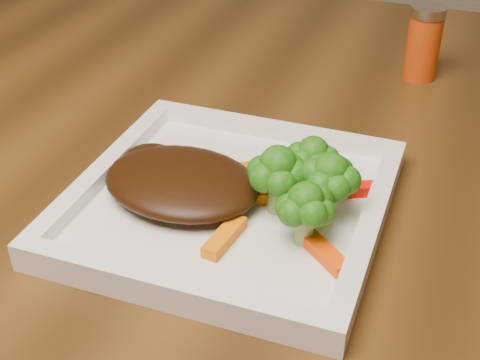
% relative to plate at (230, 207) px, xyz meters
% --- Properties ---
extents(plate, '(0.27, 0.27, 0.01)m').
position_rel_plate_xyz_m(plate, '(0.00, 0.00, 0.00)').
color(plate, white).
rests_on(plate, dining_table).
extents(steak, '(0.16, 0.13, 0.03)m').
position_rel_plate_xyz_m(steak, '(-0.04, -0.01, 0.02)').
color(steak, '#341907').
rests_on(steak, plate).
extents(broccoli_0, '(0.06, 0.06, 0.07)m').
position_rel_plate_xyz_m(broccoli_0, '(0.06, 0.04, 0.04)').
color(broccoli_0, '#377313').
rests_on(broccoli_0, plate).
extents(broccoli_1, '(0.06, 0.06, 0.06)m').
position_rel_plate_xyz_m(broccoli_1, '(0.09, 0.01, 0.04)').
color(broccoli_1, '#376811').
rests_on(broccoli_1, plate).
extents(broccoli_2, '(0.07, 0.07, 0.06)m').
position_rel_plate_xyz_m(broccoli_2, '(0.08, -0.03, 0.04)').
color(broccoli_2, '#256711').
rests_on(broccoli_2, plate).
extents(broccoli_3, '(0.07, 0.07, 0.06)m').
position_rel_plate_xyz_m(broccoli_3, '(0.04, 0.00, 0.04)').
color(broccoli_3, '#2A6310').
rests_on(broccoli_3, plate).
extents(carrot_1, '(0.05, 0.05, 0.01)m').
position_rel_plate_xyz_m(carrot_1, '(0.10, -0.05, 0.01)').
color(carrot_1, '#FF4604').
rests_on(carrot_1, plate).
extents(carrot_2, '(0.02, 0.05, 0.01)m').
position_rel_plate_xyz_m(carrot_2, '(0.02, -0.06, 0.01)').
color(carrot_2, orange).
rests_on(carrot_2, plate).
extents(carrot_3, '(0.05, 0.03, 0.01)m').
position_rel_plate_xyz_m(carrot_3, '(0.11, 0.05, 0.01)').
color(carrot_3, '#F11403').
rests_on(carrot_3, plate).
extents(carrot_4, '(0.05, 0.04, 0.01)m').
position_rel_plate_xyz_m(carrot_4, '(0.01, 0.05, 0.01)').
color(carrot_4, '#D67103').
rests_on(carrot_4, plate).
extents(carrot_6, '(0.06, 0.03, 0.01)m').
position_rel_plate_xyz_m(carrot_6, '(0.05, 0.02, 0.01)').
color(carrot_6, orange).
rests_on(carrot_6, plate).
extents(spice_shaker, '(0.05, 0.05, 0.09)m').
position_rel_plate_xyz_m(spice_shaker, '(0.12, 0.35, 0.04)').
color(spice_shaker, '#CC3E0B').
rests_on(spice_shaker, dining_table).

